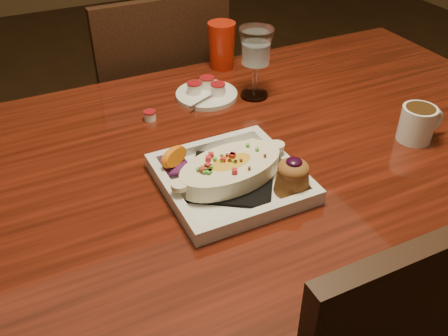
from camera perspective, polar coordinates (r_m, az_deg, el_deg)
name	(u,v)px	position (r m, az deg, el deg)	size (l,w,h in m)	color
table	(246,184)	(1.14, 2.57, -1.81)	(1.50, 0.90, 0.75)	maroon
chair_far	(157,115)	(1.70, -7.61, 6.01)	(0.42, 0.42, 0.93)	black
plate	(236,174)	(0.96, 1.37, -0.66)	(0.26, 0.26, 0.08)	silver
coffee_mug	(418,122)	(1.17, 21.32, 4.89)	(0.11, 0.08, 0.08)	silver
goblet	(256,51)	(1.24, 3.67, 13.25)	(0.08, 0.08, 0.18)	silver
saucer	(206,93)	(1.28, -2.02, 8.61)	(0.16, 0.16, 0.11)	silver
creamer_loose	(150,115)	(1.19, -8.47, 5.96)	(0.03, 0.03, 0.02)	white
red_tumbler	(222,46)	(1.42, -0.26, 13.82)	(0.08, 0.08, 0.13)	#B6200D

